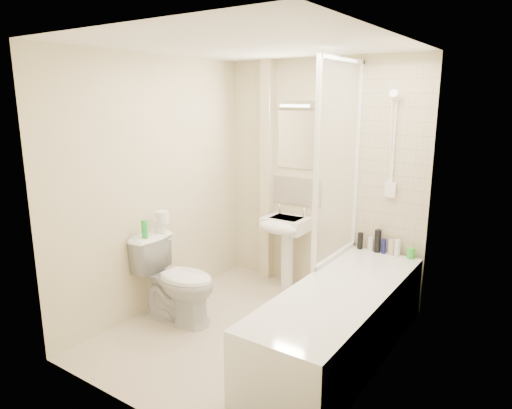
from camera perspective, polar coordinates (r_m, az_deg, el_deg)
The scene contains 26 objects.
floor at distance 4.14m, azimuth -0.50°, elevation -15.80°, with size 2.50×2.50×0.00m, color beige.
wall_back at distance 4.78m, azimuth 8.07°, elevation 3.30°, with size 2.20×0.02×2.40m, color beige.
wall_left at distance 4.42m, azimuth -12.33°, elevation 2.34°, with size 0.02×2.50×2.40m, color beige.
wall_right at distance 3.23m, azimuth 15.69°, elevation -1.80°, with size 0.02×2.50×2.40m, color beige.
ceiling at distance 3.65m, azimuth -0.58°, elevation 19.34°, with size 2.20×2.50×0.02m, color white.
tile_back at distance 4.46m, azimuth 16.79°, elevation 5.09°, with size 0.70×0.01×1.75m, color beige.
tile_right at distance 3.33m, azimuth 16.59°, elevation 2.54°, with size 0.01×2.10×1.75m, color beige.
pipe_boxing at distance 5.03m, azimuth 1.40°, elevation 3.92°, with size 0.12×0.12×2.40m, color beige.
splashback at distance 4.93m, azimuth 4.99°, elevation 1.67°, with size 0.60×0.01×0.30m, color beige.
mirror at distance 4.85m, azimuth 5.11°, elevation 8.05°, with size 0.46×0.01×0.60m, color white.
strip_light at distance 4.81m, azimuth 5.06°, elevation 12.43°, with size 0.42×0.07×0.07m, color silver.
bathtub at distance 3.81m, azimuth 10.46°, elevation -13.91°, with size 0.70×2.10×0.55m.
shower_screen at distance 4.17m, azimuth 10.35°, elevation 5.26°, with size 0.04×0.92×1.80m.
shower_fixture at distance 4.40m, azimuth 16.70°, elevation 6.59°, with size 0.10×0.16×0.99m.
pedestal_sink at distance 4.84m, azimuth 3.57°, elevation -3.50°, with size 0.46×0.44×0.89m.
bottle_black_a at distance 4.63m, azimuth 12.89°, elevation -4.44°, with size 0.05×0.05×0.16m, color black.
bottle_white_a at distance 4.60m, azimuth 14.15°, elevation -4.81°, with size 0.06×0.06×0.14m, color silver.
bottle_black_b at distance 4.57m, azimuth 14.97°, elevation -4.42°, with size 0.06×0.06×0.22m, color black.
bottle_blue at distance 4.56m, azimuth 15.67°, elevation -5.04°, with size 0.05×0.05×0.14m, color #12154F.
bottle_cream at distance 4.54m, azimuth 16.57°, elevation -5.15°, with size 0.06×0.06×0.15m, color beige.
bottle_white_b at distance 4.52m, azimuth 17.26°, elevation -5.19°, with size 0.05×0.05×0.16m, color white.
bottle_green at distance 4.50m, azimuth 18.81°, elevation -5.80°, with size 0.07×0.07×0.10m, color green.
toilet at distance 4.28m, azimuth -9.86°, elevation -9.23°, with size 0.80×0.49×0.78m, color white.
toilet_roll_lower at distance 4.36m, azimuth -11.91°, elevation -2.76°, with size 0.11×0.11×0.10m, color white.
toilet_roll_upper at distance 4.31m, azimuth -11.64°, elevation -1.54°, with size 0.12×0.12×0.11m, color white.
green_bottle at distance 4.21m, azimuth -13.75°, elevation -2.98°, with size 0.06×0.06×0.16m, color green.
Camera 1 is at (2.07, -2.98, 2.01)m, focal length 32.00 mm.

